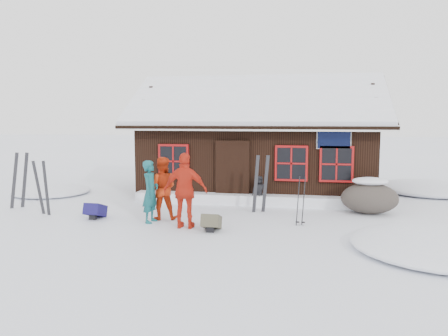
{
  "coord_description": "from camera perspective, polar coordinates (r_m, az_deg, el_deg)",
  "views": [
    {
      "loc": [
        3.18,
        -11.56,
        2.76
      ],
      "look_at": [
        0.85,
        1.17,
        1.3
      ],
      "focal_mm": 35.0,
      "sensor_mm": 36.0,
      "label": 1
    }
  ],
  "objects": [
    {
      "name": "ski_pair_mid",
      "position": [
        13.68,
        -22.63,
        -2.47
      ],
      "size": [
        0.57,
        0.17,
        1.62
      ],
      "rotation": [
        0.0,
        0.0,
        -0.12
      ],
      "color": "black",
      "rests_on": "ground"
    },
    {
      "name": "skier_crouched",
      "position": [
        14.02,
        4.63,
        -2.96
      ],
      "size": [
        0.49,
        0.34,
        0.95
      ],
      "primitive_type": "imported",
      "rotation": [
        0.0,
        0.0,
        0.07
      ],
      "color": "black",
      "rests_on": "ground"
    },
    {
      "name": "snow_drift",
      "position": [
        14.15,
        3.39,
        -4.1
      ],
      "size": [
        7.6,
        0.6,
        0.35
      ],
      "primitive_type": "cube",
      "color": "white",
      "rests_on": "ground"
    },
    {
      "name": "snow_mounds",
      "position": [
        13.79,
        3.82,
        -5.12
      ],
      "size": [
        20.6,
        13.2,
        0.48
      ],
      "color": "white",
      "rests_on": "ground"
    },
    {
      "name": "boulder",
      "position": [
        13.46,
        18.48,
        -3.63
      ],
      "size": [
        1.64,
        1.23,
        0.96
      ],
      "color": "#463E38",
      "rests_on": "ground"
    },
    {
      "name": "skier_orange_right",
      "position": [
        11.04,
        -5.05,
        -2.98
      ],
      "size": [
        1.13,
        0.47,
        1.92
      ],
      "primitive_type": "imported",
      "rotation": [
        0.0,
        0.0,
        3.14
      ],
      "color": "red",
      "rests_on": "ground"
    },
    {
      "name": "backpack_blue",
      "position": [
        12.71,
        -16.45,
        -5.64
      ],
      "size": [
        0.45,
        0.59,
        0.32
      ],
      "primitive_type": "cube",
      "rotation": [
        0.0,
        0.0,
        -0.02
      ],
      "color": "#16114C",
      "rests_on": "ground"
    },
    {
      "name": "ski_poles",
      "position": [
        11.52,
        9.99,
        -4.35
      ],
      "size": [
        0.24,
        0.12,
        1.33
      ],
      "color": "black",
      "rests_on": "ground"
    },
    {
      "name": "ski_pair_left",
      "position": [
        14.98,
        -25.15,
        -1.53
      ],
      "size": [
        0.55,
        0.32,
        1.78
      ],
      "rotation": [
        0.0,
        0.0,
        0.51
      ],
      "color": "black",
      "rests_on": "ground"
    },
    {
      "name": "ski_pair_right",
      "position": [
        12.97,
        4.81,
        -2.18
      ],
      "size": [
        0.5,
        0.17,
        1.75
      ],
      "rotation": [
        0.0,
        0.0,
        0.22
      ],
      "color": "black",
      "rests_on": "ground"
    },
    {
      "name": "skier_orange_left",
      "position": [
        12.13,
        -8.12,
        -2.63
      ],
      "size": [
        0.95,
        0.81,
        1.73
      ],
      "primitive_type": "imported",
      "rotation": [
        0.0,
        0.0,
        3.34
      ],
      "color": "#BA2C0D",
      "rests_on": "ground"
    },
    {
      "name": "skier_teal",
      "position": [
        11.8,
        -9.57,
        -3.05
      ],
      "size": [
        0.45,
        0.64,
        1.67
      ],
      "primitive_type": "imported",
      "rotation": [
        0.0,
        0.0,
        1.49
      ],
      "color": "#115055",
      "rests_on": "ground"
    },
    {
      "name": "backpack_olive",
      "position": [
        10.89,
        -1.66,
        -7.4
      ],
      "size": [
        0.44,
        0.58,
        0.31
      ],
      "primitive_type": "cube",
      "rotation": [
        0.0,
        0.0,
        0.01
      ],
      "color": "#484433",
      "rests_on": "ground"
    },
    {
      "name": "mountain_hut",
      "position": [
        16.67,
        4.57,
        2.34
      ],
      "size": [
        8.9,
        6.09,
        4.42
      ],
      "color": "black",
      "rests_on": "ground"
    },
    {
      "name": "ground",
      "position": [
        12.3,
        -4.91,
        -6.55
      ],
      "size": [
        120.0,
        120.0,
        0.0
      ],
      "primitive_type": "plane",
      "color": "white",
      "rests_on": "ground"
    }
  ]
}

